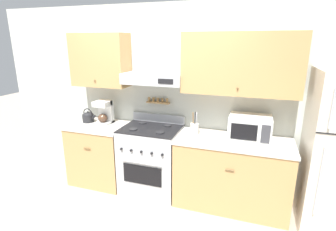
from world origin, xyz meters
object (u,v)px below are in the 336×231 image
object	(u,v)px
tea_kettle	(88,117)
microwave	(250,128)
stove_range	(151,159)
coffee_maker	(104,112)
utensil_crock	(194,128)

from	to	relation	value
tea_kettle	microwave	size ratio (longest dim) A/B	0.44
stove_range	microwave	size ratio (longest dim) A/B	2.12
tea_kettle	microwave	world-z (taller)	microwave
microwave	stove_range	bearing A→B (deg)	-176.65
coffee_maker	utensil_crock	bearing A→B (deg)	-1.31
microwave	utensil_crock	world-z (taller)	microwave
stove_range	tea_kettle	distance (m)	1.15
tea_kettle	coffee_maker	distance (m)	0.28
coffee_maker	microwave	world-z (taller)	coffee_maker
tea_kettle	utensil_crock	xyz separation A→B (m)	(1.62, 0.00, -0.00)
coffee_maker	utensil_crock	xyz separation A→B (m)	(1.36, -0.03, -0.09)
tea_kettle	coffee_maker	bearing A→B (deg)	6.71
coffee_maker	microwave	distance (m)	2.04
coffee_maker	microwave	bearing A→B (deg)	-0.37
coffee_maker	microwave	xyz separation A→B (m)	(2.04, -0.01, -0.02)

